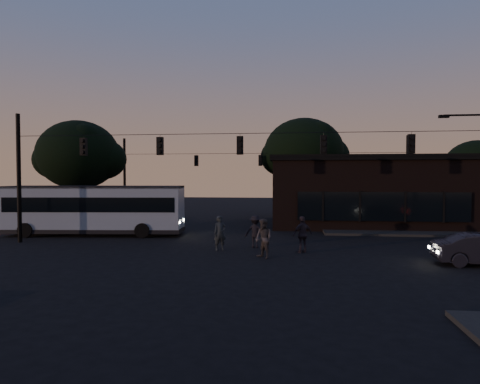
# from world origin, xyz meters

# --- Properties ---
(ground) EXTENTS (120.00, 120.00, 0.00)m
(ground) POSITION_xyz_m (0.00, 0.00, 0.00)
(ground) COLOR black
(ground) RESTS_ON ground
(sidewalk_far_right) EXTENTS (14.00, 10.00, 0.15)m
(sidewalk_far_right) POSITION_xyz_m (12.00, 14.00, 0.07)
(sidewalk_far_right) COLOR black
(sidewalk_far_right) RESTS_ON ground
(sidewalk_far_left) EXTENTS (14.00, 10.00, 0.15)m
(sidewalk_far_left) POSITION_xyz_m (-14.00, 14.00, 0.07)
(sidewalk_far_left) COLOR black
(sidewalk_far_left) RESTS_ON ground
(building) EXTENTS (15.40, 10.41, 5.40)m
(building) POSITION_xyz_m (9.00, 15.97, 2.71)
(building) COLOR black
(building) RESTS_ON ground
(tree_behind) EXTENTS (7.60, 7.60, 9.43)m
(tree_behind) POSITION_xyz_m (4.00, 22.00, 6.19)
(tree_behind) COLOR black
(tree_behind) RESTS_ON ground
(tree_right) EXTENTS (5.20, 5.20, 6.86)m
(tree_right) POSITION_xyz_m (18.00, 18.00, 4.63)
(tree_right) COLOR black
(tree_right) RESTS_ON ground
(tree_left) EXTENTS (6.40, 6.40, 8.30)m
(tree_left) POSITION_xyz_m (-14.00, 13.00, 5.57)
(tree_left) COLOR black
(tree_left) RESTS_ON ground
(signal_rig_near) EXTENTS (26.24, 0.30, 7.50)m
(signal_rig_near) POSITION_xyz_m (0.00, 4.00, 4.45)
(signal_rig_near) COLOR black
(signal_rig_near) RESTS_ON ground
(signal_rig_far) EXTENTS (26.24, 0.30, 7.50)m
(signal_rig_far) POSITION_xyz_m (0.00, 20.00, 4.20)
(signal_rig_far) COLOR black
(signal_rig_far) RESTS_ON ground
(bus) EXTENTS (11.71, 3.76, 3.24)m
(bus) POSITION_xyz_m (-10.01, 7.47, 1.82)
(bus) COLOR gray
(bus) RESTS_ON ground
(pedestrian_a) EXTENTS (0.78, 0.66, 1.81)m
(pedestrian_a) POSITION_xyz_m (-0.88, 2.61, 0.90)
(pedestrian_a) COLOR black
(pedestrian_a) RESTS_ON ground
(pedestrian_b) EXTENTS (1.13, 1.13, 1.85)m
(pedestrian_b) POSITION_xyz_m (1.50, 0.78, 0.93)
(pedestrian_b) COLOR #383333
(pedestrian_b) RESTS_ON ground
(pedestrian_c) EXTENTS (1.17, 0.91, 1.85)m
(pedestrian_c) POSITION_xyz_m (3.37, 2.38, 0.93)
(pedestrian_c) COLOR #282128
(pedestrian_c) RESTS_ON ground
(pedestrian_d) EXTENTS (1.18, 0.75, 1.75)m
(pedestrian_d) POSITION_xyz_m (0.86, 3.73, 0.87)
(pedestrian_d) COLOR black
(pedestrian_d) RESTS_ON ground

